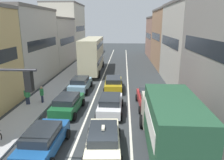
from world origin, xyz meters
TOP-DOWN VIEW (x-y plane):
  - sidewalk_left at (-6.70, 20.00)m, footprint 2.60×64.00m
  - lane_stripe_left at (-1.70, 20.00)m, footprint 0.16×60.00m
  - lane_stripe_right at (1.70, 20.00)m, footprint 0.16×60.00m
  - building_row_left at (-12.00, 23.04)m, footprint 7.20×43.90m
  - building_row_right at (9.90, 21.12)m, footprint 7.20×43.90m
  - removalist_box_truck at (3.70, 2.14)m, footprint 2.74×7.72m
  - taxi_centre_lane_front at (0.08, 2.12)m, footprint 2.28×4.40m
  - sedan_left_lane_front at (-3.31, 1.88)m, footprint 2.14×4.34m
  - sedan_centre_lane_second at (0.13, 7.51)m, footprint 2.12×4.33m
  - wagon_left_lane_second at (-3.39, 7.41)m, footprint 2.20×4.37m
  - hatchback_centre_lane_third at (0.06, 13.61)m, footprint 2.20×4.37m
  - sedan_left_lane_third at (-3.53, 13.23)m, footprint 2.14×4.34m
  - sedan_right_lane_behind_truck at (3.43, 8.93)m, footprint 2.18×4.36m
  - bus_mid_queue_primary at (-3.52, 22.13)m, footprint 2.98×10.55m
  - pedestrian_near_kerb at (-6.25, 9.20)m, footprint 0.34×0.54m
  - pedestrian_far_sidewalk at (-7.36, 8.65)m, footprint 0.53×0.34m

SIDE VIEW (x-z plane):
  - lane_stripe_left at x=-1.70m, z-range 0.00..0.01m
  - lane_stripe_right at x=1.70m, z-range 0.00..0.01m
  - sidewalk_left at x=-6.70m, z-range 0.00..0.14m
  - sedan_left_lane_front at x=-3.31m, z-range 0.05..1.54m
  - sedan_centre_lane_second at x=0.13m, z-range 0.05..1.54m
  - wagon_left_lane_second at x=-3.39m, z-range 0.05..1.54m
  - hatchback_centre_lane_third at x=0.06m, z-range 0.05..1.54m
  - sedan_left_lane_third at x=-3.53m, z-range 0.05..1.54m
  - sedan_right_lane_behind_truck at x=3.43m, z-range 0.05..1.54m
  - taxi_centre_lane_front at x=0.08m, z-range -0.03..1.63m
  - pedestrian_near_kerb at x=-6.25m, z-range 0.12..1.78m
  - pedestrian_far_sidewalk at x=-7.36m, z-range 0.12..1.78m
  - removalist_box_truck at x=3.70m, z-range 0.18..3.76m
  - bus_mid_queue_primary at x=-3.52m, z-range 0.30..5.36m
  - building_row_left at x=-12.00m, z-range -0.93..10.39m
  - building_row_right at x=9.90m, z-range -0.49..10.11m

